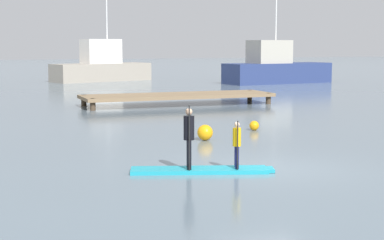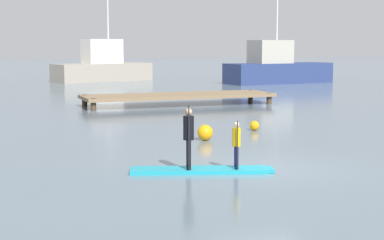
% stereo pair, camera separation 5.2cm
% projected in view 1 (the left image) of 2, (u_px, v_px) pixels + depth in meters
% --- Properties ---
extents(ground_plane, '(240.00, 240.00, 0.00)m').
position_uv_depth(ground_plane, '(268.00, 169.00, 16.36)').
color(ground_plane, slate).
extents(paddleboard_near, '(3.70, 1.79, 0.10)m').
position_uv_depth(paddleboard_near, '(202.00, 170.00, 15.91)').
color(paddleboard_near, '#1E9EB2').
rests_on(paddleboard_near, ground).
extents(paddler_adult, '(0.35, 0.48, 1.66)m').
position_uv_depth(paddler_adult, '(189.00, 134.00, 15.77)').
color(paddler_adult, black).
rests_on(paddler_adult, paddleboard_near).
extents(paddler_child_solo, '(0.27, 0.40, 1.25)m').
position_uv_depth(paddler_child_solo, '(237.00, 142.00, 15.85)').
color(paddler_child_solo, '#19194C').
rests_on(paddler_child_solo, paddleboard_near).
extents(fishing_boat_white_large, '(9.66, 4.10, 7.05)m').
position_uv_depth(fishing_boat_white_large, '(276.00, 68.00, 51.83)').
color(fishing_boat_white_large, navy).
rests_on(fishing_boat_white_large, ground).
extents(motor_boat_small_navy, '(9.31, 5.38, 7.79)m').
position_uv_depth(motor_boat_small_navy, '(101.00, 67.00, 54.79)').
color(motor_boat_small_navy, '#9E9384').
rests_on(motor_boat_small_navy, ground).
extents(floating_dock, '(10.38, 2.94, 0.60)m').
position_uv_depth(floating_dock, '(178.00, 96.00, 33.37)').
color(floating_dock, '#846B4C').
rests_on(floating_dock, ground).
extents(mooring_buoy_near, '(0.37, 0.37, 0.37)m').
position_uv_depth(mooring_buoy_near, '(254.00, 126.00, 23.57)').
color(mooring_buoy_near, orange).
rests_on(mooring_buoy_near, ground).
extents(mooring_buoy_mid, '(0.54, 0.54, 0.54)m').
position_uv_depth(mooring_buoy_mid, '(205.00, 132.00, 21.14)').
color(mooring_buoy_mid, orange).
rests_on(mooring_buoy_mid, ground).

